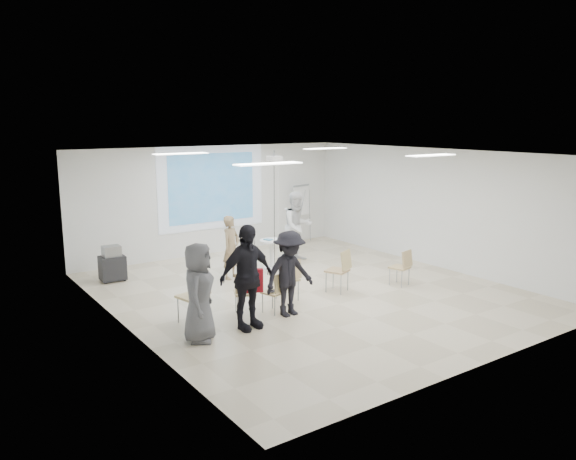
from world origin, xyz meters
TOP-DOWN VIEW (x-y plane):
  - floor at (0.00, 0.00)m, footprint 8.00×9.00m
  - ceiling at (0.00, 0.00)m, footprint 8.00×9.00m
  - wall_back at (0.00, 4.55)m, footprint 8.00×0.10m
  - wall_left at (-4.05, 0.00)m, footprint 0.10×9.00m
  - wall_right at (4.05, 0.00)m, footprint 0.10×9.00m
  - projection_halo at (0.00, 4.49)m, footprint 3.20×0.01m
  - projection_image at (0.00, 4.47)m, footprint 2.60×0.01m
  - pedestal_table at (0.39, 2.06)m, footprint 0.78×0.78m
  - player_left at (-0.85, 1.92)m, footprint 0.74×0.66m
  - player_right at (1.42, 2.41)m, footprint 1.00×0.80m
  - controller_left at (-0.67, 2.17)m, footprint 0.08×0.11m
  - controller_right at (1.24, 2.66)m, footprint 0.04×0.13m
  - chair_far_left at (-2.88, -0.36)m, footprint 0.56×0.59m
  - chair_left_mid at (-1.90, -0.50)m, footprint 0.54×0.56m
  - chair_left_inner at (-1.33, -0.72)m, footprint 0.48×0.50m
  - chair_center at (-0.71, -0.25)m, footprint 0.46×0.49m
  - chair_right_inner at (0.56, -0.39)m, footprint 0.60×0.61m
  - chair_right_far at (2.01, -0.83)m, footprint 0.47×0.50m
  - red_jacket at (-1.87, -0.65)m, footprint 0.47×0.29m
  - laptop at (-1.35, -0.63)m, footprint 0.35×0.30m
  - audience_left at (-2.22, -1.10)m, footprint 1.34×0.90m
  - audience_mid at (-1.20, -0.97)m, footprint 1.24×0.72m
  - audience_outer at (-3.17, -1.14)m, footprint 1.05×1.11m
  - flipchart_easel at (2.83, 4.13)m, footprint 0.76×0.59m
  - av_cart at (-3.23, 3.31)m, footprint 0.57×0.46m
  - ceiling_projector at (0.10, 1.49)m, footprint 0.30×0.25m
  - fluor_panel_nw at (-2.00, 2.00)m, footprint 1.20×0.30m
  - fluor_panel_ne at (2.00, 2.00)m, footprint 1.20×0.30m
  - fluor_panel_sw at (-2.00, -1.50)m, footprint 1.20×0.30m
  - fluor_panel_se at (2.00, -1.50)m, footprint 1.20×0.30m

SIDE VIEW (x-z plane):
  - floor at x=0.00m, z-range -0.10..0.00m
  - av_cart at x=-3.23m, z-range -0.03..0.80m
  - pedestal_table at x=0.39m, z-range 0.04..0.82m
  - laptop at x=-1.35m, z-range 0.42..0.44m
  - chair_left_inner at x=-1.33m, z-range 0.07..0.88m
  - chair_right_far at x=2.01m, z-range 0.08..0.91m
  - chair_left_mid at x=-1.90m, z-range 0.08..0.94m
  - chair_center at x=-0.71m, z-range 0.08..0.98m
  - chair_right_inner at x=0.56m, z-range 0.09..1.03m
  - chair_far_left at x=-2.88m, z-range 0.09..1.10m
  - red_jacket at x=-1.87m, z-range 0.50..0.94m
  - player_left at x=-0.85m, z-range 0.00..1.70m
  - audience_mid at x=-1.20m, z-range 0.00..1.87m
  - audience_outer at x=-3.17m, z-range 0.00..1.90m
  - player_right at x=1.42m, z-range 0.00..2.05m
  - audience_left at x=-2.22m, z-range 0.00..2.18m
  - controller_left at x=-0.67m, z-range 1.10..1.14m
  - flipchart_easel at x=2.83m, z-range 0.42..2.21m
  - controller_right at x=1.24m, z-range 1.36..1.40m
  - wall_back at x=0.00m, z-range 0.00..3.00m
  - wall_left at x=-4.05m, z-range 0.00..3.00m
  - wall_right at x=4.05m, z-range 0.00..3.00m
  - projection_halo at x=0.00m, z-range 0.70..3.00m
  - projection_image at x=0.00m, z-range 0.90..2.80m
  - ceiling_projector at x=0.10m, z-range 1.19..4.19m
  - fluor_panel_nw at x=-2.00m, z-range 2.96..2.98m
  - fluor_panel_ne at x=2.00m, z-range 2.96..2.98m
  - fluor_panel_sw at x=-2.00m, z-range 2.96..2.98m
  - fluor_panel_se at x=2.00m, z-range 2.96..2.98m
  - ceiling at x=0.00m, z-range 3.00..3.10m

